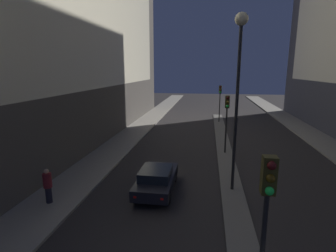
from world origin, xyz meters
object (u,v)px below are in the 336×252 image
(traffic_light_near, at_px, (267,204))
(traffic_light_far, at_px, (220,95))
(street_lamp, at_px, (239,64))
(pedestrian_on_left_sidewalk, at_px, (48,185))
(traffic_light_mid, at_px, (227,111))
(car_left_lane, at_px, (157,179))

(traffic_light_near, height_order, traffic_light_far, same)
(traffic_light_near, xyz_separation_m, street_lamp, (0.00, 7.41, 3.26))
(pedestrian_on_left_sidewalk, bearing_deg, traffic_light_far, 67.55)
(traffic_light_far, bearing_deg, street_lamp, -90.00)
(traffic_light_near, relative_size, pedestrian_on_left_sidewalk, 2.57)
(traffic_light_mid, bearing_deg, pedestrian_on_left_sidewalk, -133.86)
(car_left_lane, distance_m, pedestrian_on_left_sidewalk, 5.24)
(traffic_light_mid, relative_size, traffic_light_far, 1.00)
(car_left_lane, bearing_deg, street_lamp, 9.53)
(traffic_light_near, distance_m, car_left_lane, 8.23)
(traffic_light_near, distance_m, street_lamp, 8.09)
(traffic_light_near, height_order, traffic_light_mid, same)
(pedestrian_on_left_sidewalk, bearing_deg, car_left_lane, 24.19)
(traffic_light_near, relative_size, traffic_light_mid, 1.00)
(street_lamp, distance_m, car_left_lane, 7.09)
(street_lamp, bearing_deg, traffic_light_near, -90.00)
(street_lamp, distance_m, pedestrian_on_left_sidewalk, 10.70)
(traffic_light_far, xyz_separation_m, car_left_lane, (-3.94, -18.95, -2.59))
(traffic_light_mid, xyz_separation_m, traffic_light_far, (0.00, 12.03, 0.00))
(street_lamp, bearing_deg, traffic_light_far, 90.00)
(traffic_light_mid, xyz_separation_m, pedestrian_on_left_sidewalk, (-8.72, -9.07, -2.28))
(traffic_light_near, height_order, pedestrian_on_left_sidewalk, traffic_light_near)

